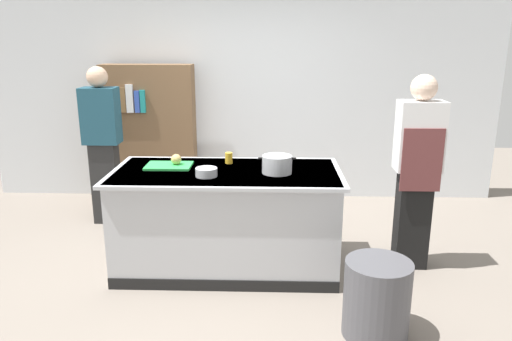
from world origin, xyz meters
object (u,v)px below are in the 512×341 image
object	(u,v)px
juice_cup	(229,158)
person_chef	(417,169)
bookshelf	(150,135)
person_guest	(103,142)
onion	(176,159)
mixing_bowl	(206,172)
trash_bin	(377,299)
stock_pot	(277,164)

from	to	relation	value
juice_cup	person_chef	size ratio (longest dim) A/B	0.06
juice_cup	bookshelf	world-z (taller)	bookshelf
person_guest	onion	bearing A→B (deg)	40.85
onion	mixing_bowl	distance (m)	0.43
person_chef	person_guest	bearing A→B (deg)	62.95
person_chef	bookshelf	size ratio (longest dim) A/B	1.01
mixing_bowl	person_guest	size ratio (longest dim) A/B	0.11
onion	person_chef	bearing A→B (deg)	-1.51
person_chef	trash_bin	bearing A→B (deg)	144.96
juice_cup	person_chef	world-z (taller)	person_chef
stock_pot	bookshelf	size ratio (longest dim) A/B	0.19
juice_cup	trash_bin	world-z (taller)	juice_cup
trash_bin	person_guest	bearing A→B (deg)	140.97
mixing_bowl	trash_bin	distance (m)	1.66
onion	trash_bin	xyz separation A→B (m)	(1.58, -1.14, -0.69)
mixing_bowl	person_chef	size ratio (longest dim) A/B	0.11
stock_pot	mixing_bowl	xyz separation A→B (m)	(-0.58, -0.12, -0.04)
juice_cup	bookshelf	size ratio (longest dim) A/B	0.06
trash_bin	mixing_bowl	bearing A→B (deg)	146.70
stock_pot	person_guest	xyz separation A→B (m)	(-1.88, 1.12, -0.06)
onion	trash_bin	size ratio (longest dim) A/B	0.17
juice_cup	person_guest	bearing A→B (deg)	150.55
onion	juice_cup	world-z (taller)	onion
onion	mixing_bowl	xyz separation A→B (m)	(0.31, -0.30, -0.03)
onion	bookshelf	size ratio (longest dim) A/B	0.05
onion	stock_pot	world-z (taller)	stock_pot
mixing_bowl	person_chef	xyz separation A→B (m)	(1.80, 0.24, -0.02)
person_chef	bookshelf	distance (m)	3.25
mixing_bowl	trash_bin	size ratio (longest dim) A/B	0.33
person_chef	person_guest	world-z (taller)	same
stock_pot	trash_bin	xyz separation A→B (m)	(0.69, -0.96, -0.70)
mixing_bowl	juice_cup	distance (m)	0.46
stock_pot	juice_cup	size ratio (longest dim) A/B	3.20
stock_pot	trash_bin	size ratio (longest dim) A/B	0.58
mixing_bowl	person_chef	bearing A→B (deg)	7.76
stock_pot	mixing_bowl	distance (m)	0.60
mixing_bowl	trash_bin	world-z (taller)	mixing_bowl
mixing_bowl	person_chef	world-z (taller)	person_chef
onion	trash_bin	distance (m)	2.06
stock_pot	person_chef	size ratio (longest dim) A/B	0.19
juice_cup	person_guest	world-z (taller)	person_guest
mixing_bowl	person_guest	bearing A→B (deg)	136.12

